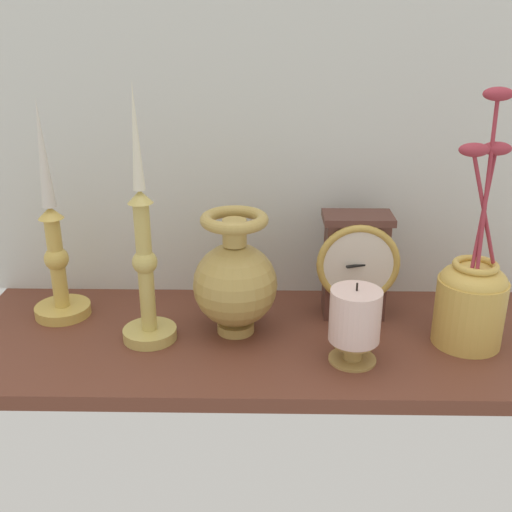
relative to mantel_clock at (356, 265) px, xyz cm
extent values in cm
cube|color=brown|center=(-15.25, -7.47, -10.79)|extent=(100.00, 36.00, 2.40)
cube|color=silver|center=(-15.25, 11.03, 22.91)|extent=(120.00, 2.00, 65.00)
cube|color=#532F26|center=(0.00, 0.70, -1.03)|extent=(10.38, 6.20, 17.12)
cube|color=#532F26|center=(0.00, 0.70, 8.13)|extent=(11.62, 6.94, 1.20)
torus|color=gold|center=(0.00, -2.80, 1.18)|extent=(13.85, 1.26, 13.85)
cylinder|color=silver|center=(0.00, -2.90, 1.18)|extent=(11.58, 0.40, 11.58)
cube|color=black|center=(0.00, -3.20, 1.18)|extent=(4.34, 2.09, 0.30)
cylinder|color=gold|center=(-50.85, -0.72, -8.69)|extent=(9.56, 9.56, 1.80)
cylinder|color=gold|center=(-50.85, -0.72, 0.21)|extent=(2.59, 2.59, 15.99)
sphere|color=gold|center=(-50.85, -0.72, 1.00)|extent=(4.14, 4.14, 4.14)
cone|color=gold|center=(-50.85, -0.72, 9.20)|extent=(4.21, 4.21, 2.00)
cone|color=silver|center=(-50.85, -0.72, 19.08)|extent=(2.30, 2.30, 17.77)
cylinder|color=tan|center=(-34.04, -8.91, -8.69)|extent=(8.69, 8.69, 1.80)
cylinder|color=tan|center=(-34.04, -8.91, 2.79)|extent=(2.47, 2.47, 21.17)
sphere|color=tan|center=(-34.04, -8.91, 3.85)|extent=(3.95, 3.95, 3.95)
cone|color=tan|center=(-34.04, -8.91, 14.38)|extent=(3.88, 3.88, 2.00)
cone|color=silver|center=(-34.04, -8.91, 23.26)|extent=(1.81, 1.81, 15.78)
cylinder|color=tan|center=(-20.21, -6.17, -8.79)|extent=(6.17, 6.17, 1.60)
sphere|color=tan|center=(-20.21, -6.17, -1.13)|extent=(13.71, 13.71, 13.71)
cylinder|color=tan|center=(-20.21, -6.17, 7.83)|extent=(3.84, 3.84, 4.22)
torus|color=tan|center=(-20.21, -6.17, 9.94)|extent=(10.72, 10.72, 1.93)
cylinder|color=gold|center=(16.89, -9.26, -4.15)|extent=(10.79, 10.79, 10.88)
ellipsoid|color=gold|center=(16.89, -9.26, 1.29)|extent=(10.25, 10.25, 5.12)
torus|color=gold|center=(16.89, -9.26, 3.85)|extent=(7.00, 7.00, 1.07)
cylinder|color=#9F303D|center=(16.89, -9.26, 12.73)|extent=(5.75, 0.64, 17.16)
ellipsoid|color=#9F303D|center=(14.30, -9.24, 21.61)|extent=(4.40, 2.80, 2.00)
cylinder|color=#9F303D|center=(16.89, -9.26, 16.47)|extent=(1.73, 5.31, 24.91)
ellipsoid|color=#9F303D|center=(17.46, -6.90, 29.09)|extent=(4.40, 2.80, 2.00)
cylinder|color=#9F303D|center=(16.89, -9.26, 12.64)|extent=(3.05, 4.51, 17.18)
ellipsoid|color=#9F303D|center=(18.13, -7.31, 21.43)|extent=(4.40, 2.80, 2.00)
cylinder|color=#AD8A49|center=(-1.98, -15.13, -7.96)|extent=(2.90, 2.90, 3.26)
cylinder|color=#AD8A49|center=(-1.98, -15.13, -9.19)|extent=(7.25, 7.25, 0.80)
cylinder|color=#AD8A49|center=(-1.98, -15.13, -6.33)|extent=(6.52, 6.52, 0.60)
cylinder|color=beige|center=(-1.98, -15.13, -1.91)|extent=(7.70, 7.70, 8.06)
cylinder|color=black|center=(-1.98, -15.13, 2.72)|extent=(0.30, 0.30, 1.20)
camera|label=1|loc=(-15.41, -95.55, 39.29)|focal=42.56mm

